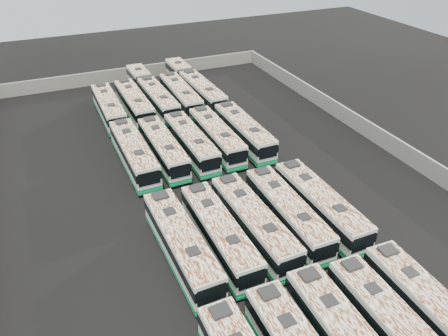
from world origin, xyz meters
TOP-DOWN VIEW (x-y plane):
  - ground at (0.00, 0.00)m, footprint 140.00×140.00m
  - perimeter_wall at (0.00, 0.00)m, footprint 45.20×73.20m
  - bus_front_right at (3.39, -22.25)m, footprint 2.74×12.14m
  - bus_front_far_right at (6.84, -22.12)m, footprint 2.88×12.21m
  - bus_midfront_far_left at (-6.85, -8.48)m, footprint 2.98×12.63m
  - bus_midfront_left at (-3.42, -8.46)m, footprint 2.66×12.27m
  - bus_midfront_center at (-0.11, -8.38)m, footprint 2.96×12.54m
  - bus_midfront_right at (3.41, -8.25)m, footprint 2.76×12.25m
  - bus_midfront_far_right at (6.81, -8.47)m, footprint 2.70×12.46m
  - bus_midback_far_left at (-6.84, 8.10)m, footprint 2.84×12.62m
  - bus_midback_left at (-3.46, 8.02)m, footprint 2.72×12.11m
  - bus_midback_center at (-0.04, 7.99)m, footprint 2.77×12.15m
  - bus_midback_right at (3.31, 8.22)m, footprint 2.61×12.22m
  - bus_midback_far_right at (6.87, 7.98)m, footprint 2.67×12.43m
  - bus_back_far_left at (-6.95, 21.98)m, footprint 2.57×12.13m
  - bus_back_left at (-3.42, 21.94)m, footprint 2.82×12.49m
  - bus_back_center at (-0.05, 25.10)m, footprint 3.04×19.02m
  - bus_back_right at (3.42, 21.94)m, footprint 2.80×12.57m
  - bus_back_far_right at (6.69, 25.21)m, footprint 3.10×19.48m

SIDE VIEW (x-z plane):
  - ground at x=0.00m, z-range 0.00..0.00m
  - perimeter_wall at x=0.00m, z-range 0.00..2.20m
  - bus_midback_left at x=-3.46m, z-range 0.04..3.44m
  - bus_front_right at x=3.39m, z-range 0.04..3.45m
  - bus_midback_center at x=-0.04m, z-range 0.04..3.45m
  - bus_back_far_left at x=-6.95m, z-range 0.04..3.46m
  - bus_front_far_right at x=6.84m, z-range 0.04..3.46m
  - bus_back_center at x=-0.05m, z-range 0.04..3.48m
  - bus_midback_right at x=3.31m, z-range 0.04..3.48m
  - bus_midfront_right at x=3.41m, z-range 0.04..3.48m
  - bus_midfront_left at x=-3.42m, z-range 0.04..3.49m
  - bus_midback_far_right at x=6.87m, z-range 0.04..3.54m
  - bus_midfront_far_right at x=6.81m, z-range 0.04..3.55m
  - bus_back_left at x=-3.42m, z-range 0.04..3.55m
  - bus_midfront_center at x=-0.11m, z-range 0.04..3.56m
  - bus_back_far_right at x=6.69m, z-range 0.04..3.56m
  - bus_back_right at x=3.42m, z-range 0.04..3.57m
  - bus_midfront_far_left at x=-6.85m, z-range 0.04..3.58m
  - bus_midback_far_left at x=-6.84m, z-range 0.04..3.59m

